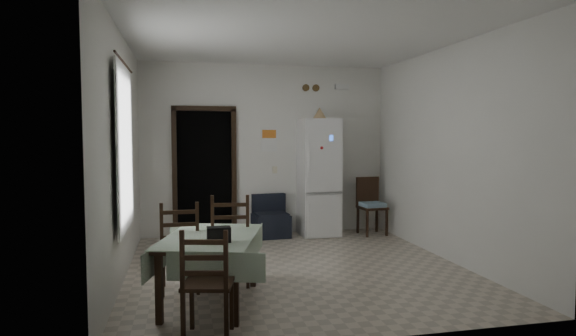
# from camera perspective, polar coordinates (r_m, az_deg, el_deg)

# --- Properties ---
(ground) EXTENTS (4.50, 4.50, 0.00)m
(ground) POSITION_cam_1_polar(r_m,az_deg,el_deg) (6.30, 1.00, -11.72)
(ground) COLOR #B3A692
(ground) RESTS_ON ground
(ceiling) EXTENTS (4.20, 4.50, 0.02)m
(ceiling) POSITION_cam_1_polar(r_m,az_deg,el_deg) (6.19, 1.03, 15.11)
(ceiling) COLOR white
(ceiling) RESTS_ON ground
(wall_back) EXTENTS (4.20, 0.02, 2.90)m
(wall_back) POSITION_cam_1_polar(r_m,az_deg,el_deg) (8.28, -2.61, 2.18)
(wall_back) COLOR white
(wall_back) RESTS_ON ground
(wall_front) EXTENTS (4.20, 0.02, 2.90)m
(wall_front) POSITION_cam_1_polar(r_m,az_deg,el_deg) (3.92, 8.68, 0.25)
(wall_front) COLOR white
(wall_front) RESTS_ON ground
(wall_left) EXTENTS (0.02, 4.50, 2.90)m
(wall_left) POSITION_cam_1_polar(r_m,az_deg,el_deg) (5.95, -19.08, 1.31)
(wall_left) COLOR white
(wall_left) RESTS_ON ground
(wall_right) EXTENTS (0.02, 4.50, 2.90)m
(wall_right) POSITION_cam_1_polar(r_m,az_deg,el_deg) (6.87, 18.31, 1.64)
(wall_right) COLOR white
(wall_right) RESTS_ON ground
(doorway) EXTENTS (1.06, 0.52, 2.22)m
(doorway) POSITION_cam_1_polar(r_m,az_deg,el_deg) (8.39, -9.93, -0.51)
(doorway) COLOR black
(doorway) RESTS_ON ground
(window_recess) EXTENTS (0.10, 1.20, 1.60)m
(window_recess) POSITION_cam_1_polar(r_m,az_deg,el_deg) (5.75, -19.82, 2.21)
(window_recess) COLOR silver
(window_recess) RESTS_ON ground
(curtain) EXTENTS (0.02, 1.45, 1.85)m
(curtain) POSITION_cam_1_polar(r_m,az_deg,el_deg) (5.74, -18.73, 2.23)
(curtain) COLOR silver
(curtain) RESTS_ON ground
(curtain_rod) EXTENTS (0.02, 1.60, 0.02)m
(curtain_rod) POSITION_cam_1_polar(r_m,az_deg,el_deg) (5.79, -18.84, 11.67)
(curtain_rod) COLOR black
(curtain_rod) RESTS_ON ground
(calendar) EXTENTS (0.28, 0.02, 0.40)m
(calendar) POSITION_cam_1_polar(r_m,az_deg,el_deg) (8.27, -2.26, 3.36)
(calendar) COLOR white
(calendar) RESTS_ON ground
(calendar_image) EXTENTS (0.24, 0.01, 0.14)m
(calendar_image) POSITION_cam_1_polar(r_m,az_deg,el_deg) (8.26, -2.25, 4.06)
(calendar_image) COLOR orange
(calendar_image) RESTS_ON ground
(light_switch) EXTENTS (0.08, 0.02, 0.12)m
(light_switch) POSITION_cam_1_polar(r_m,az_deg,el_deg) (8.31, -1.57, -0.22)
(light_switch) COLOR beige
(light_switch) RESTS_ON ground
(vent_left) EXTENTS (0.12, 0.03, 0.12)m
(vent_left) POSITION_cam_1_polar(r_m,az_deg,el_deg) (8.45, 2.13, 9.49)
(vent_left) COLOR brown
(vent_left) RESTS_ON ground
(vent_right) EXTENTS (0.12, 0.03, 0.12)m
(vent_right) POSITION_cam_1_polar(r_m,az_deg,el_deg) (8.49, 3.32, 9.45)
(vent_right) COLOR brown
(vent_right) RESTS_ON ground
(emergency_light) EXTENTS (0.25, 0.07, 0.09)m
(emergency_light) POSITION_cam_1_polar(r_m,az_deg,el_deg) (8.61, 6.42, 9.56)
(emergency_light) COLOR white
(emergency_light) RESTS_ON ground
(fridge) EXTENTS (0.64, 0.64, 1.97)m
(fridge) POSITION_cam_1_polar(r_m,az_deg,el_deg) (8.18, 3.67, -1.09)
(fridge) COLOR white
(fridge) RESTS_ON ground
(tan_cone) EXTENTS (0.25, 0.25, 0.19)m
(tan_cone) POSITION_cam_1_polar(r_m,az_deg,el_deg) (8.14, 3.77, 6.50)
(tan_cone) COLOR tan
(tan_cone) RESTS_ON fridge
(navy_seat) EXTENTS (0.62, 0.61, 0.70)m
(navy_seat) POSITION_cam_1_polar(r_m,az_deg,el_deg) (8.07, -2.05, -5.71)
(navy_seat) COLOR black
(navy_seat) RESTS_ON ground
(corner_chair) EXTENTS (0.45, 0.45, 0.97)m
(corner_chair) POSITION_cam_1_polar(r_m,az_deg,el_deg) (8.36, 9.96, -4.49)
(corner_chair) COLOR black
(corner_chair) RESTS_ON ground
(dining_table) EXTENTS (1.21, 1.52, 0.69)m
(dining_table) POSITION_cam_1_polar(r_m,az_deg,el_deg) (5.01, -9.07, -11.79)
(dining_table) COLOR #9FB59B
(dining_table) RESTS_ON ground
(black_bag) EXTENTS (0.22, 0.13, 0.14)m
(black_bag) POSITION_cam_1_polar(r_m,az_deg,el_deg) (4.63, -8.20, -7.80)
(black_bag) COLOR black
(black_bag) RESTS_ON dining_table
(dining_chair_far_left) EXTENTS (0.43, 0.43, 0.99)m
(dining_chair_far_left) POSITION_cam_1_polar(r_m,az_deg,el_deg) (5.43, -12.70, -8.96)
(dining_chair_far_left) COLOR black
(dining_chair_far_left) RESTS_ON ground
(dining_chair_far_right) EXTENTS (0.50, 0.50, 1.04)m
(dining_chair_far_right) POSITION_cam_1_polar(r_m,az_deg,el_deg) (5.58, -6.81, -8.30)
(dining_chair_far_right) COLOR black
(dining_chair_far_right) RESTS_ON ground
(dining_chair_near_head) EXTENTS (0.48, 0.48, 0.95)m
(dining_chair_near_head) POSITION_cam_1_polar(r_m,az_deg,el_deg) (4.17, -9.45, -13.19)
(dining_chair_near_head) COLOR black
(dining_chair_near_head) RESTS_ON ground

